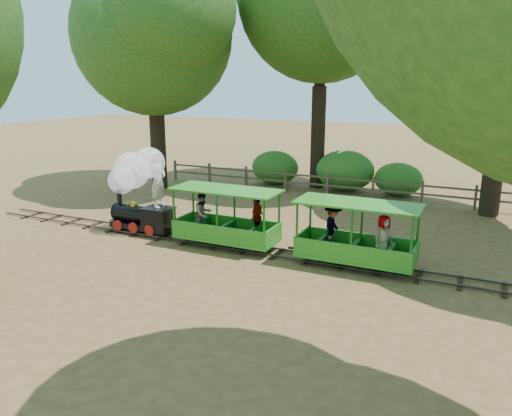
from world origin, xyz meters
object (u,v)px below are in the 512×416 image
at_px(fence, 350,185).
at_px(carriage_front, 226,222).
at_px(locomotive, 138,184).
at_px(carriage_rear, 353,238).

bearing_deg(fence, carriage_front, -102.08).
relative_size(locomotive, fence, 0.16).
bearing_deg(locomotive, carriage_front, -1.09).
height_order(carriage_front, carriage_rear, same).
height_order(carriage_rear, fence, carriage_rear).
height_order(locomotive, fence, locomotive).
xyz_separation_m(locomotive, carriage_front, (3.30, -0.06, -0.88)).
distance_m(locomotive, fence, 9.43).
relative_size(locomotive, carriage_front, 0.89).
relative_size(carriage_front, fence, 0.18).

